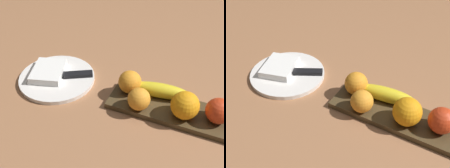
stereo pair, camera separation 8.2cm
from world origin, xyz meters
TOP-DOWN VIEW (x-y plane):
  - ground_plane at (0.00, 0.00)m, footprint 2.40×2.40m
  - fruit_tray at (0.02, 0.00)m, footprint 0.37×0.11m
  - apple at (-0.08, 0.00)m, footprint 0.07×0.07m
  - banana at (0.08, -0.03)m, footprint 0.17×0.06m
  - orange_near_apple at (0.12, 0.03)m, footprint 0.06×0.06m
  - orange_near_banana at (0.00, 0.02)m, footprint 0.07×0.07m
  - orange_center at (0.16, -0.02)m, footprint 0.07×0.07m
  - dinner_plate at (0.39, 0.00)m, footprint 0.23×0.23m
  - folded_napkin at (0.42, 0.00)m, footprint 0.12×0.14m
  - knife at (0.35, -0.02)m, footprint 0.17×0.11m

SIDE VIEW (x-z plane):
  - ground_plane at x=0.00m, z-range 0.00..0.00m
  - dinner_plate at x=0.39m, z-range 0.00..0.01m
  - fruit_tray at x=0.02m, z-range 0.00..0.02m
  - knife at x=0.35m, z-range 0.01..0.02m
  - folded_napkin at x=0.42m, z-range 0.01..0.03m
  - banana at x=0.08m, z-range 0.02..0.06m
  - orange_near_apple at x=0.12m, z-range 0.02..0.08m
  - orange_center at x=0.16m, z-range 0.02..0.08m
  - apple at x=-0.08m, z-range 0.02..0.08m
  - orange_near_banana at x=0.00m, z-range 0.02..0.09m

